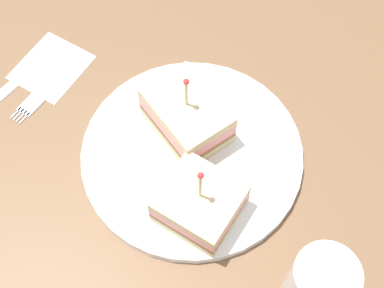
# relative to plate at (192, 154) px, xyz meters

# --- Properties ---
(ground_plane) EXTENTS (1.05, 1.05, 0.02)m
(ground_plane) POSITION_rel_plate_xyz_m (0.00, 0.00, -0.02)
(ground_plane) COLOR brown
(plate) EXTENTS (0.27, 0.27, 0.01)m
(plate) POSITION_rel_plate_xyz_m (0.00, 0.00, 0.00)
(plate) COLOR white
(plate) RESTS_ON ground_plane
(sandwich_half_front) EXTENTS (0.13, 0.12, 0.10)m
(sandwich_half_front) POSITION_rel_plate_xyz_m (0.04, 0.01, 0.03)
(sandwich_half_front) COLOR beige
(sandwich_half_front) RESTS_ON plate
(sandwich_half_back) EXTENTS (0.11, 0.12, 0.10)m
(sandwich_half_back) POSITION_rel_plate_xyz_m (-0.08, -0.01, 0.03)
(sandwich_half_back) COLOR beige
(sandwich_half_back) RESTS_ON plate
(drink_glass) EXTENTS (0.07, 0.07, 0.10)m
(drink_glass) POSITION_rel_plate_xyz_m (-0.18, -0.12, 0.04)
(drink_glass) COLOR beige
(drink_glass) RESTS_ON ground_plane
(napkin) EXTENTS (0.12, 0.12, 0.00)m
(napkin) POSITION_rel_plate_xyz_m (0.14, 0.19, -0.01)
(napkin) COLOR white
(napkin) RESTS_ON ground_plane
(fork) EXTENTS (0.11, 0.09, 0.00)m
(fork) POSITION_rel_plate_xyz_m (0.10, 0.20, -0.00)
(fork) COLOR silver
(fork) RESTS_ON ground_plane
(knife) EXTENTS (0.10, 0.09, 0.00)m
(knife) POSITION_rel_plate_xyz_m (0.13, 0.22, -0.00)
(knife) COLOR silver
(knife) RESTS_ON ground_plane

